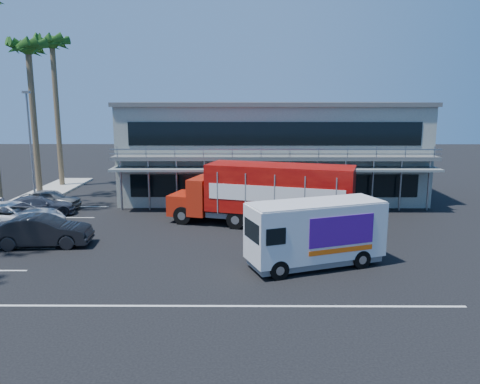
{
  "coord_description": "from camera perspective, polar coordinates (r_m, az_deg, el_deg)",
  "views": [
    {
      "loc": [
        0.8,
        -22.01,
        7.38
      ],
      "look_at": [
        0.67,
        4.11,
        2.3
      ],
      "focal_mm": 35.0,
      "sensor_mm": 36.0,
      "label": 1
    }
  ],
  "objects": [
    {
      "name": "palm_f",
      "position": [
        43.71,
        -21.89,
        15.62
      ],
      "size": [
        2.8,
        2.8,
        13.25
      ],
      "color": "brown",
      "rests_on": "ground"
    },
    {
      "name": "parked_car_d",
      "position": [
        33.15,
        -23.38,
        -1.61
      ],
      "size": [
        4.91,
        3.59,
        1.32
      ],
      "primitive_type": "imported",
      "rotation": [
        0.0,
        0.0,
        2.0
      ],
      "color": "#303540",
      "rests_on": "ground"
    },
    {
      "name": "ground",
      "position": [
        23.23,
        -1.72,
        -7.53
      ],
      "size": [
        120.0,
        120.0,
        0.0
      ],
      "primitive_type": "plane",
      "color": "black",
      "rests_on": "ground"
    },
    {
      "name": "parked_car_e",
      "position": [
        34.99,
        -22.06,
        -0.83
      ],
      "size": [
        4.16,
        1.93,
        1.38
      ],
      "primitive_type": "imported",
      "rotation": [
        0.0,
        0.0,
        1.5
      ],
      "color": "slate",
      "rests_on": "ground"
    },
    {
      "name": "white_van",
      "position": [
        21.32,
        9.16,
        -4.9
      ],
      "size": [
        6.49,
        4.08,
        3.0
      ],
      "rotation": [
        0.0,
        0.0,
        0.35
      ],
      "color": "silver",
      "rests_on": "ground"
    },
    {
      "name": "light_pole_far",
      "position": [
        36.37,
        -24.19,
        5.51
      ],
      "size": [
        0.5,
        0.25,
        8.09
      ],
      "color": "gray",
      "rests_on": "ground"
    },
    {
      "name": "red_truck",
      "position": [
        27.78,
        3.32,
        -0.07
      ],
      "size": [
        11.33,
        5.64,
        3.73
      ],
      "rotation": [
        0.0,
        0.0,
        -0.29
      ],
      "color": "#B4210E",
      "rests_on": "ground"
    },
    {
      "name": "building",
      "position": [
        37.2,
        3.69,
        5.24
      ],
      "size": [
        22.4,
        12.0,
        7.3
      ],
      "color": "gray",
      "rests_on": "ground"
    },
    {
      "name": "palm_e",
      "position": [
        38.42,
        -24.37,
        14.83
      ],
      "size": [
        2.8,
        2.8,
        12.25
      ],
      "color": "brown",
      "rests_on": "ground"
    },
    {
      "name": "parked_car_c",
      "position": [
        30.29,
        -25.79,
        -2.66
      ],
      "size": [
        6.04,
        3.35,
        1.6
      ],
      "primitive_type": "imported",
      "rotation": [
        0.0,
        0.0,
        1.44
      ],
      "color": "white",
      "rests_on": "ground"
    },
    {
      "name": "parked_car_b",
      "position": [
        26.23,
        -22.92,
        -4.41
      ],
      "size": [
        4.99,
        2.12,
        1.6
      ],
      "primitive_type": "imported",
      "rotation": [
        0.0,
        0.0,
        1.66
      ],
      "color": "black",
      "rests_on": "ground"
    }
  ]
}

